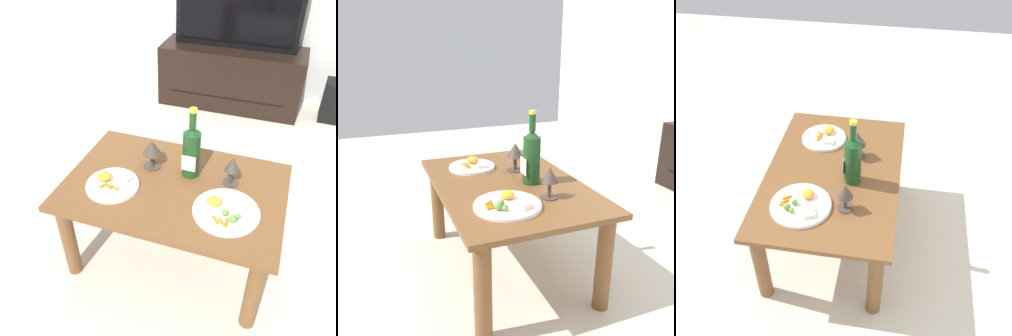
# 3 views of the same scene
# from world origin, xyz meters

# --- Properties ---
(ground_plane) EXTENTS (6.40, 6.40, 0.00)m
(ground_plane) POSITION_xyz_m (0.00, 0.00, 0.00)
(ground_plane) COLOR beige
(dining_table) EXTENTS (1.00, 0.67, 0.47)m
(dining_table) POSITION_xyz_m (0.00, 0.00, 0.38)
(dining_table) COLOR brown
(dining_table) RESTS_ON ground_plane
(wine_bottle) EXTENTS (0.08, 0.08, 0.35)m
(wine_bottle) POSITION_xyz_m (0.05, 0.10, 0.61)
(wine_bottle) COLOR #19471E
(wine_bottle) RESTS_ON dining_table
(goblet_left) EXTENTS (0.09, 0.09, 0.15)m
(goblet_left) POSITION_xyz_m (-0.15, 0.10, 0.57)
(goblet_left) COLOR #473D33
(goblet_left) RESTS_ON dining_table
(goblet_right) EXTENTS (0.07, 0.07, 0.14)m
(goblet_right) POSITION_xyz_m (0.24, 0.10, 0.57)
(goblet_right) COLOR #473D33
(goblet_right) RESTS_ON dining_table
(dinner_plate_left) EXTENTS (0.24, 0.24, 0.05)m
(dinner_plate_left) POSITION_xyz_m (-0.27, -0.10, 0.48)
(dinner_plate_left) COLOR white
(dinner_plate_left) RESTS_ON dining_table
(dinner_plate_right) EXTENTS (0.28, 0.28, 0.05)m
(dinner_plate_right) POSITION_xyz_m (0.26, -0.10, 0.48)
(dinner_plate_right) COLOR white
(dinner_plate_right) RESTS_ON dining_table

